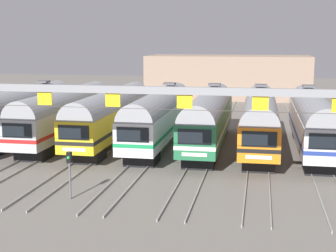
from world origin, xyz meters
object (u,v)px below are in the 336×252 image
(commuter_train_white, at_px, (159,115))
(commuter_train_silver, at_px, (313,120))
(commuter_train_green, at_px, (208,117))
(catenary_gantry, at_px, (113,103))
(commuter_train_stainless, at_px, (65,113))
(yard_signal_mast, at_px, (69,166))
(commuter_train_maroon, at_px, (20,111))
(commuter_train_orange, at_px, (260,118))
(commuter_train_yellow, at_px, (111,114))

(commuter_train_white, bearing_deg, commuter_train_silver, 0.00)
(commuter_train_green, height_order, catenary_gantry, catenary_gantry)
(commuter_train_stainless, relative_size, catenary_gantry, 0.59)
(yard_signal_mast, bearing_deg, commuter_train_maroon, 124.95)
(commuter_train_stainless, relative_size, commuter_train_orange, 1.00)
(commuter_train_yellow, xyz_separation_m, catenary_gantry, (4.27, -13.49, 2.76))
(commuter_train_white, relative_size, commuter_train_orange, 1.00)
(commuter_train_stainless, xyz_separation_m, yard_signal_mast, (6.40, -15.26, -0.70))
(commuter_train_green, bearing_deg, commuter_train_yellow, -179.97)
(commuter_train_stainless, relative_size, commuter_train_white, 1.00)
(commuter_train_stainless, bearing_deg, commuter_train_yellow, 0.00)
(commuter_train_stainless, distance_m, commuter_train_white, 8.53)
(commuter_train_orange, relative_size, catenary_gantry, 0.59)
(commuter_train_silver, xyz_separation_m, catenary_gantry, (-12.80, -13.50, 2.76))
(commuter_train_orange, height_order, yard_signal_mast, commuter_train_orange)
(commuter_train_yellow, bearing_deg, commuter_train_orange, 0.02)
(commuter_train_green, relative_size, commuter_train_orange, 1.00)
(commuter_train_stainless, height_order, yard_signal_mast, commuter_train_stainless)
(commuter_train_yellow, distance_m, catenary_gantry, 14.42)
(yard_signal_mast, bearing_deg, commuter_train_green, 67.25)
(commuter_train_yellow, height_order, commuter_train_green, commuter_train_green)
(commuter_train_stainless, xyz_separation_m, commuter_train_silver, (21.33, 0.00, 0.00))
(commuter_train_white, bearing_deg, commuter_train_maroon, 180.00)
(commuter_train_stainless, height_order, commuter_train_green, commuter_train_green)
(commuter_train_stainless, relative_size, commuter_train_yellow, 1.00)
(commuter_train_stainless, bearing_deg, commuter_train_white, 0.03)
(commuter_train_yellow, height_order, commuter_train_orange, commuter_train_orange)
(commuter_train_stainless, bearing_deg, commuter_train_orange, 0.01)
(yard_signal_mast, bearing_deg, commuter_train_white, 82.04)
(commuter_train_maroon, xyz_separation_m, commuter_train_silver, (25.60, 0.00, 0.00))
(commuter_train_silver, distance_m, catenary_gantry, 18.81)
(commuter_train_yellow, height_order, commuter_train_white, commuter_train_white)
(commuter_train_maroon, relative_size, commuter_train_silver, 1.00)
(commuter_train_stainless, xyz_separation_m, catenary_gantry, (8.53, -13.49, 2.76))
(commuter_train_green, distance_m, catenary_gantry, 14.42)
(commuter_train_silver, bearing_deg, commuter_train_orange, 180.00)
(commuter_train_maroon, relative_size, commuter_train_stainless, 1.00)
(commuter_train_maroon, relative_size, commuter_train_green, 1.00)
(commuter_train_maroon, height_order, commuter_train_white, same)
(commuter_train_yellow, distance_m, commuter_train_green, 8.53)
(catenary_gantry, distance_m, yard_signal_mast, 4.43)
(yard_signal_mast, bearing_deg, commuter_train_yellow, 97.96)
(commuter_train_yellow, bearing_deg, commuter_train_white, 0.06)
(commuter_train_yellow, distance_m, commuter_train_silver, 17.07)
(commuter_train_silver, bearing_deg, catenary_gantry, -133.48)
(commuter_train_maroon, xyz_separation_m, yard_signal_mast, (10.67, -15.26, -0.70))
(commuter_train_green, bearing_deg, yard_signal_mast, -112.75)
(commuter_train_yellow, distance_m, commuter_train_white, 4.27)
(commuter_train_yellow, height_order, catenary_gantry, catenary_gantry)
(commuter_train_green, bearing_deg, commuter_train_orange, 0.00)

